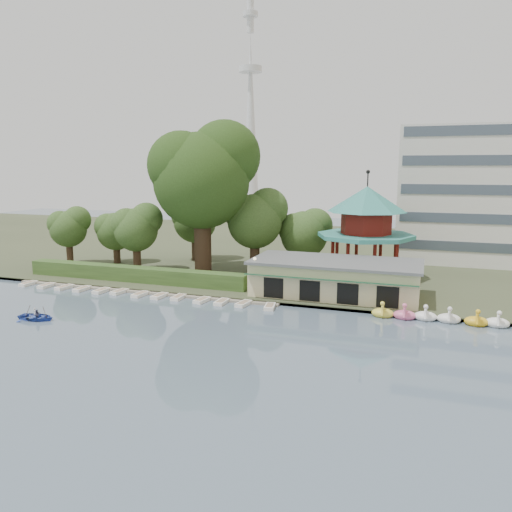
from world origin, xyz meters
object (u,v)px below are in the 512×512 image
at_px(pavilion, 366,223).
at_px(dock, 141,291).
at_px(boathouse, 335,277).
at_px(rowboat_with_passengers, 36,314).
at_px(big_tree, 203,173).

bearing_deg(pavilion, dock, -148.34).
relative_size(boathouse, pavilion, 1.38).
height_order(dock, rowboat_with_passengers, rowboat_with_passengers).
distance_m(dock, pavilion, 29.14).
bearing_deg(boathouse, pavilion, 78.72).
distance_m(dock, big_tree, 17.80).
height_order(boathouse, rowboat_with_passengers, boathouse).
distance_m(boathouse, rowboat_with_passengers, 31.15).
xyz_separation_m(dock, pavilion, (24.00, 14.80, 7.36)).
bearing_deg(dock, big_tree, 73.92).
bearing_deg(big_tree, pavilion, 10.33).
relative_size(big_tree, rowboat_with_passengers, 3.81).
bearing_deg(big_tree, boathouse, -18.31).
height_order(boathouse, big_tree, big_tree).
relative_size(pavilion, big_tree, 0.67).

